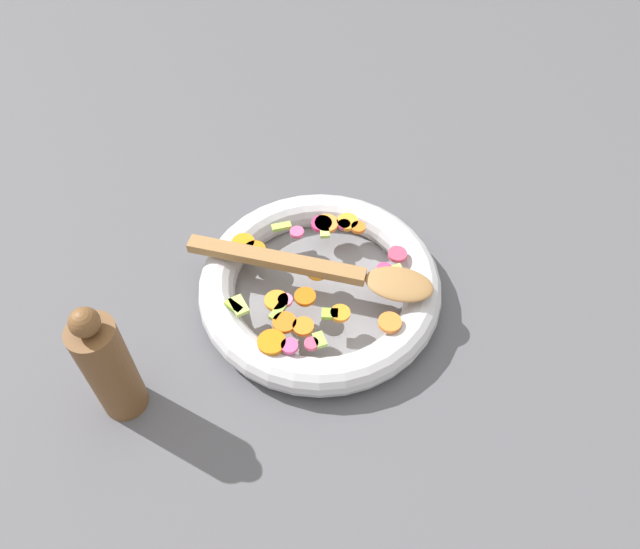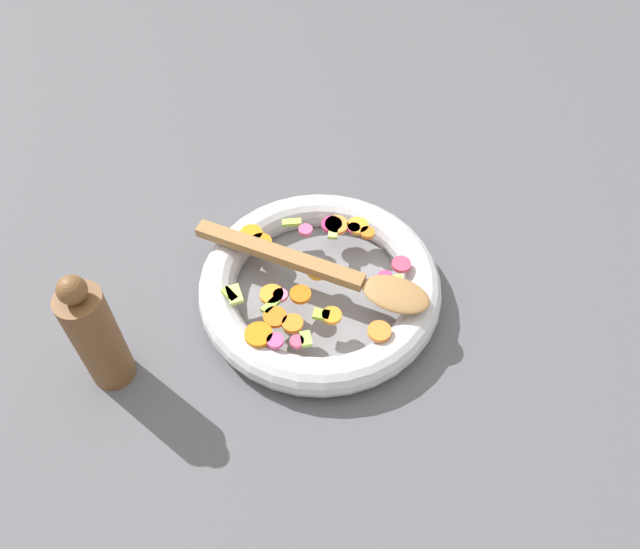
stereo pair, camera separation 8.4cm
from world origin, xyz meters
The scene contains 5 objects.
ground_plane centered at (0.00, 0.00, 0.00)m, with size 4.00×4.00×0.00m, color #4C4C51.
skillet centered at (0.00, 0.00, 0.02)m, with size 0.33×0.33×0.05m.
chopped_vegetables centered at (0.01, 0.00, 0.05)m, with size 0.26×0.27×0.01m.
wooden_spoon centered at (-0.01, 0.02, 0.06)m, with size 0.21×0.31×0.01m.
pepper_mill centered at (0.29, -0.05, 0.09)m, with size 0.05×0.05×0.19m.
Camera 2 is at (0.30, 0.42, 0.71)m, focal length 35.00 mm.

